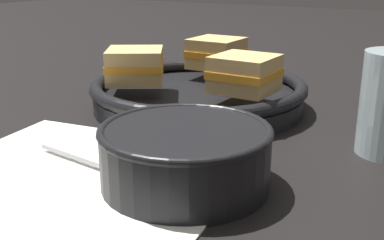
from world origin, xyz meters
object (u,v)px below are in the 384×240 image
soup_bowl (185,152)px  spoon (125,173)px  skillet (199,93)px  sandwich_far_left (135,66)px  sandwich_near_right (217,53)px  sandwich_near_left (245,74)px

soup_bowl → spoon: size_ratio=0.90×
skillet → sandwich_far_left: sandwich_far_left is taller
skillet → sandwich_near_right: sandwich_near_right is taller
spoon → sandwich_far_left: sandwich_far_left is taller
spoon → sandwich_near_left: size_ratio=2.24×
sandwich_near_left → sandwich_far_left: size_ratio=0.75×
soup_bowl → sandwich_far_left: 0.25m
sandwich_far_left → sandwich_near_right: bearing=71.6°
sandwich_far_left → soup_bowl: bearing=-42.6°
soup_bowl → sandwich_near_right: sandwich_near_right is taller
soup_bowl → sandwich_near_right: (-0.14, 0.32, 0.03)m
sandwich_near_right → sandwich_far_left: 0.15m
spoon → skillet: size_ratio=0.40×
skillet → soup_bowl: bearing=-62.7°
soup_bowl → sandwich_near_left: bearing=100.0°
skillet → sandwich_near_left: bearing=-19.7°
spoon → sandwich_near_right: (-0.08, 0.34, 0.06)m
spoon → sandwich_far_left: 0.24m
skillet → sandwich_far_left: bearing=-137.3°
sandwich_far_left → skillet: bearing=42.7°
soup_bowl → sandwich_far_left: size_ratio=1.52×
soup_bowl → sandwich_near_left: sandwich_near_left is taller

